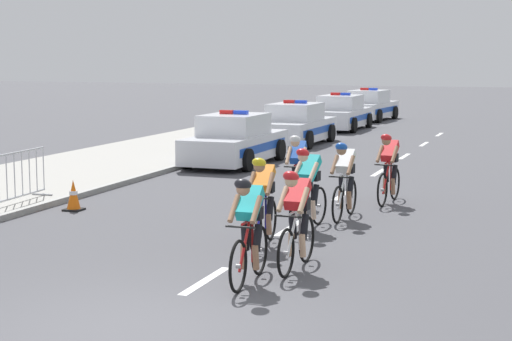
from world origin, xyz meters
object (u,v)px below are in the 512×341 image
(cyclist_lead, at_px, (249,229))
(police_car_second, at_px, (296,126))
(cyclist_sixth, at_px, (298,169))
(cyclist_seventh, at_px, (389,167))
(police_car_third, at_px, (341,114))
(police_car_nearest, at_px, (235,141))
(traffic_cone_near, at_px, (73,196))
(cyclist_fourth, at_px, (308,187))
(cyclist_fifth, at_px, (345,179))
(police_car_furthest, at_px, (369,106))
(crowd_barrier_middle, at_px, (15,178))
(cyclist_third, at_px, (263,200))
(cyclist_second, at_px, (296,218))

(cyclist_lead, xyz_separation_m, police_car_second, (-4.95, 18.27, -0.11))
(cyclist_lead, distance_m, cyclist_sixth, 6.32)
(cyclist_seventh, xyz_separation_m, police_car_third, (-5.52, 17.65, -0.11))
(police_car_nearest, relative_size, traffic_cone_near, 6.91)
(cyclist_lead, height_order, cyclist_fourth, same)
(cyclist_lead, height_order, police_car_third, police_car_third)
(police_car_third, bearing_deg, police_car_nearest, -90.00)
(cyclist_seventh, distance_m, police_car_nearest, 7.51)
(cyclist_fifth, xyz_separation_m, police_car_third, (-5.05, 19.71, -0.11))
(cyclist_lead, relative_size, police_car_second, 0.39)
(police_car_furthest, bearing_deg, police_car_second, -89.99)
(traffic_cone_near, bearing_deg, crowd_barrier_middle, -168.96)
(cyclist_fourth, bearing_deg, cyclist_fifth, 72.94)
(cyclist_lead, xyz_separation_m, cyclist_fifth, (0.10, 5.10, 0.00))
(police_car_third, xyz_separation_m, traffic_cone_near, (-0.42, -20.69, -0.37))
(traffic_cone_near, bearing_deg, police_car_third, 88.84)
(cyclist_third, distance_m, police_car_second, 16.56)
(cyclist_seventh, bearing_deg, police_car_third, 107.36)
(police_car_third, relative_size, traffic_cone_near, 6.91)
(cyclist_third, height_order, police_car_third, police_car_third)
(cyclist_fifth, relative_size, cyclist_seventh, 1.00)
(cyclist_sixth, distance_m, police_car_nearest, 7.12)
(cyclist_third, relative_size, traffic_cone_near, 2.69)
(cyclist_second, distance_m, police_car_nearest, 12.50)
(police_car_second, relative_size, crowd_barrier_middle, 1.91)
(cyclist_sixth, height_order, traffic_cone_near, cyclist_sixth)
(cyclist_lead, relative_size, cyclist_second, 1.00)
(cyclist_seventh, bearing_deg, cyclist_fourth, -104.35)
(police_car_second, xyz_separation_m, police_car_third, (0.00, 6.54, 0.00))
(cyclist_second, distance_m, police_car_furthest, 30.01)
(cyclist_sixth, bearing_deg, police_car_furthest, 98.80)
(cyclist_fourth, bearing_deg, cyclist_seventh, 75.65)
(police_car_nearest, bearing_deg, crowd_barrier_middle, -101.23)
(cyclist_fifth, xyz_separation_m, cyclist_seventh, (0.46, 2.06, 0.00))
(cyclist_lead, distance_m, cyclist_fourth, 3.88)
(cyclist_fifth, bearing_deg, cyclist_third, -103.89)
(cyclist_fourth, bearing_deg, cyclist_second, -77.04)
(cyclist_seventh, relative_size, police_car_second, 0.39)
(cyclist_third, distance_m, police_car_furthest, 28.53)
(police_car_second, bearing_deg, cyclist_third, -74.74)
(traffic_cone_near, bearing_deg, cyclist_second, -28.76)
(cyclist_lead, height_order, cyclist_seventh, same)
(cyclist_third, height_order, police_car_nearest, police_car_nearest)
(cyclist_sixth, bearing_deg, cyclist_seventh, 28.32)
(cyclist_fifth, distance_m, police_car_nearest, 8.76)
(cyclist_lead, bearing_deg, cyclist_fourth, 94.05)
(cyclist_second, distance_m, cyclist_seventh, 6.21)
(cyclist_lead, bearing_deg, cyclist_second, 67.36)
(cyclist_lead, relative_size, police_car_third, 0.39)
(cyclist_third, relative_size, crowd_barrier_middle, 0.74)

